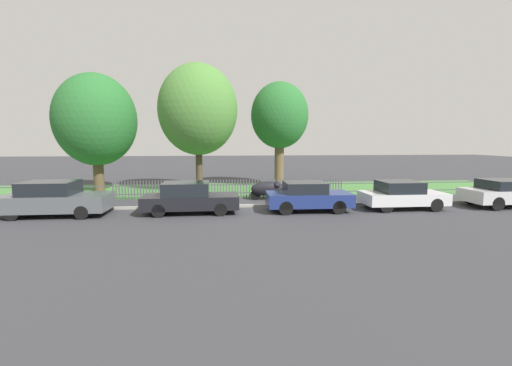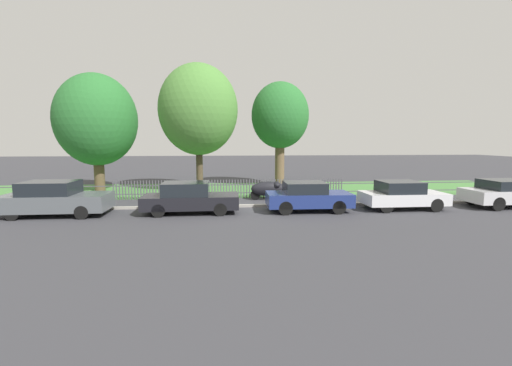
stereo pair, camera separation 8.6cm
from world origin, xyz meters
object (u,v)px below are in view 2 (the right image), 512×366
object	(u,v)px
parked_car_grey_coupe	(508,193)
tree_nearest_kerb	(96,120)
tree_behind_motorcycle	(198,110)
parked_car_black_saloon	(55,199)
parked_car_red_compact	(308,196)
parked_car_white_van	(402,195)
parked_car_navy_estate	(189,198)
tree_mid_park	(280,116)
covered_motorcycle	(269,189)

from	to	relation	value
parked_car_grey_coupe	tree_nearest_kerb	bearing A→B (deg)	160.25
tree_nearest_kerb	tree_behind_motorcycle	distance (m)	6.57
parked_car_black_saloon	tree_nearest_kerb	distance (m)	8.40
parked_car_black_saloon	tree_behind_motorcycle	world-z (taller)	tree_behind_motorcycle
parked_car_black_saloon	parked_car_red_compact	distance (m)	11.39
parked_car_black_saloon	parked_car_white_van	xyz separation A→B (m)	(16.08, 0.01, -0.07)
parked_car_navy_estate	parked_car_white_van	bearing A→B (deg)	-0.79
parked_car_navy_estate	tree_mid_park	bearing A→B (deg)	57.06
parked_car_black_saloon	tree_mid_park	distance (m)	15.20
tree_nearest_kerb	tree_mid_park	size ratio (longest dim) A/B	1.01
parked_car_white_van	tree_behind_motorcycle	world-z (taller)	tree_behind_motorcycle
parked_car_red_compact	tree_mid_park	distance (m)	10.01
parked_car_white_van	parked_car_grey_coupe	distance (m)	5.59
parked_car_navy_estate	covered_motorcycle	bearing A→B (deg)	37.10
tree_behind_motorcycle	covered_motorcycle	bearing A→B (deg)	-43.12
tree_mid_park	parked_car_grey_coupe	bearing A→B (deg)	-41.31
parked_car_white_van	parked_car_red_compact	bearing A→B (deg)	-179.04
parked_car_black_saloon	parked_car_red_compact	bearing A→B (deg)	-0.20
parked_car_white_van	tree_mid_park	bearing A→B (deg)	117.19
tree_behind_motorcycle	parked_car_black_saloon	bearing A→B (deg)	-129.58
parked_car_black_saloon	tree_nearest_kerb	bearing A→B (deg)	95.26
parked_car_grey_coupe	tree_nearest_kerb	size ratio (longest dim) A/B	0.58
tree_mid_park	tree_behind_motorcycle	bearing A→B (deg)	-161.77
covered_motorcycle	tree_mid_park	world-z (taller)	tree_mid_park
parked_car_red_compact	tree_mid_park	xyz separation A→B (m)	(0.12, 9.01, 4.35)
parked_car_red_compact	parked_car_grey_coupe	distance (m)	10.28
parked_car_white_van	tree_mid_park	xyz separation A→B (m)	(-4.57, 8.94, 4.36)
parked_car_red_compact	parked_car_white_van	size ratio (longest dim) A/B	1.01
parked_car_black_saloon	tree_nearest_kerb	size ratio (longest dim) A/B	0.60
parked_car_grey_coupe	covered_motorcycle	world-z (taller)	parked_car_grey_coupe
parked_car_navy_estate	tree_behind_motorcycle	size ratio (longest dim) A/B	0.53
covered_motorcycle	tree_mid_park	size ratio (longest dim) A/B	0.27
covered_motorcycle	tree_mid_park	xyz separation A→B (m)	(1.51, 5.74, 4.42)
parked_car_navy_estate	tree_mid_park	world-z (taller)	tree_mid_park
parked_car_black_saloon	parked_car_grey_coupe	xyz separation A→B (m)	(21.67, 0.02, -0.05)
parked_car_grey_coupe	tree_behind_motorcycle	size ratio (longest dim) A/B	0.53
covered_motorcycle	tree_behind_motorcycle	bearing A→B (deg)	138.28
parked_car_white_van	parked_car_grey_coupe	bearing A→B (deg)	0.26
parked_car_red_compact	tree_behind_motorcycle	size ratio (longest dim) A/B	0.48
parked_car_grey_coupe	tree_mid_park	size ratio (longest dim) A/B	0.59
tree_behind_motorcycle	tree_nearest_kerb	bearing A→B (deg)	176.95
parked_car_black_saloon	tree_behind_motorcycle	xyz separation A→B (m)	(5.86, 7.09, 4.53)
tree_nearest_kerb	parked_car_grey_coupe	bearing A→B (deg)	-18.36
parked_car_grey_coupe	tree_mid_park	xyz separation A→B (m)	(-10.16, 8.93, 4.34)
parked_car_grey_coupe	tree_nearest_kerb	distance (m)	23.86
tree_behind_motorcycle	tree_mid_park	size ratio (longest dim) A/B	1.10
parked_car_red_compact	tree_nearest_kerb	bearing A→B (deg)	148.94
tree_nearest_kerb	covered_motorcycle	bearing A→B (deg)	-21.61
parked_car_black_saloon	parked_car_grey_coupe	size ratio (longest dim) A/B	1.03
parked_car_black_saloon	parked_car_red_compact	size ratio (longest dim) A/B	1.14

